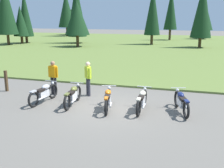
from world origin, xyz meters
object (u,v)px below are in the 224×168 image
Objects in this scene: motorcycle_olive at (73,95)px; rider_in_hivis_vest at (88,77)px; motorcycle_navy at (181,102)px; motorcycle_orange at (108,99)px; motorcycle_cream at (142,100)px; trail_marker_post at (6,81)px; motorcycle_silver at (44,93)px; rider_with_back_turned at (53,76)px.

rider_in_hivis_vest is at bearing 86.19° from motorcycle_olive.
motorcycle_olive is 1.03× the size of motorcycle_navy.
motorcycle_navy is at bearing 9.60° from motorcycle_orange.
motorcycle_cream is 1.03× the size of motorcycle_navy.
trail_marker_post is (-8.79, 0.70, 0.10)m from motorcycle_navy.
motorcycle_silver is at bearing -133.54° from rider_in_hivis_vest.
trail_marker_post is (-2.84, 1.14, 0.10)m from motorcycle_silver.
motorcycle_cream is 1.57m from motorcycle_navy.
trail_marker_post is (-4.25, 1.10, 0.10)m from motorcycle_olive.
trail_marker_post reaches higher than motorcycle_navy.
rider_in_hivis_vest is (-1.51, 1.63, 0.51)m from motorcycle_orange.
motorcycle_olive is 1.26× the size of rider_in_hivis_vest.
rider_in_hivis_vest reaches higher than motorcycle_cream.
rider_in_hivis_vest reaches higher than motorcycle_navy.
trail_marker_post is (-7.24, 0.94, 0.10)m from motorcycle_cream.
motorcycle_cream is at bearing 10.53° from motorcycle_orange.
motorcycle_orange is 2.28m from rider_in_hivis_vest.
motorcycle_orange is 1.40m from motorcycle_cream.
motorcycle_orange is at bearing -22.65° from rider_with_back_turned.
motorcycle_olive is 3.00m from motorcycle_cream.
motorcycle_orange is at bearing -47.21° from rider_in_hivis_vest.
motorcycle_silver is 1.00× the size of motorcycle_cream.
motorcycle_silver is 1.03× the size of motorcycle_navy.
rider_with_back_turned reaches higher than motorcycle_silver.
trail_marker_post is at bearing -176.69° from rider_with_back_turned.
motorcycle_silver is 1.26× the size of rider_in_hivis_vest.
rider_with_back_turned reaches higher than motorcycle_orange.
motorcycle_olive is at bearing -38.05° from rider_with_back_turned.
motorcycle_navy is (4.55, 0.41, 0.00)m from motorcycle_olive.
rider_with_back_turned is at bearing 172.14° from motorcycle_navy.
rider_in_hivis_vest is (-4.44, 1.14, 0.51)m from motorcycle_navy.
motorcycle_olive is 2.10m from rider_with_back_turned.
rider_in_hivis_vest is 1.00× the size of rider_with_back_turned.
rider_in_hivis_vest and rider_with_back_turned have the same top height.
motorcycle_navy is at bearing 8.77° from motorcycle_cream.
rider_with_back_turned is at bearing 157.35° from motorcycle_orange.
motorcycle_orange is 3.53m from rider_with_back_turned.
trail_marker_post is (-5.86, 1.19, 0.10)m from motorcycle_orange.
rider_with_back_turned is at bearing 3.31° from trail_marker_post.
motorcycle_orange is (1.62, -0.09, 0.00)m from motorcycle_olive.
motorcycle_silver is 1.40m from motorcycle_olive.
motorcycle_cream is at bearing 3.22° from motorcycle_olive.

